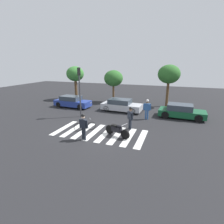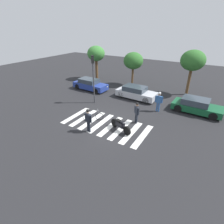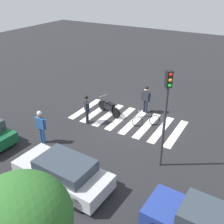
{
  "view_description": "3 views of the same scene",
  "coord_description": "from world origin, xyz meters",
  "px_view_note": "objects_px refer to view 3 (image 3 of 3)",
  "views": [
    {
      "loc": [
        5.03,
        -11.24,
        5.11
      ],
      "look_at": [
        0.34,
        1.75,
        1.2
      ],
      "focal_mm": 28.08,
      "sensor_mm": 36.0,
      "label": 1
    },
    {
      "loc": [
        6.7,
        -10.19,
        7.19
      ],
      "look_at": [
        0.14,
        0.72,
        0.86
      ],
      "focal_mm": 28.28,
      "sensor_mm": 36.0,
      "label": 2
    },
    {
      "loc": [
        -6.56,
        13.07,
        8.09
      ],
      "look_at": [
        0.52,
        0.99,
        0.86
      ],
      "focal_mm": 43.02,
      "sensor_mm": 36.0,
      "label": 3
    }
  ],
  "objects_px": {
    "police_motorcycle": "(109,107)",
    "traffic_light_pole": "(166,106)",
    "car_silver_sedan": "(63,172)",
    "pedestrian_bystander": "(41,124)",
    "officer_by_motorcycle": "(146,97)",
    "leaning_bicycle": "(146,120)",
    "officer_on_foot": "(87,107)"
  },
  "relations": [
    {
      "from": "police_motorcycle",
      "to": "traffic_light_pole",
      "type": "height_order",
      "value": "traffic_light_pole"
    },
    {
      "from": "leaning_bicycle",
      "to": "officer_on_foot",
      "type": "xyz_separation_m",
      "value": [
        3.22,
        1.49,
        0.68
      ]
    },
    {
      "from": "car_silver_sedan",
      "to": "traffic_light_pole",
      "type": "relative_size",
      "value": 0.94
    },
    {
      "from": "leaning_bicycle",
      "to": "officer_by_motorcycle",
      "type": "bearing_deg",
      "value": -63.95
    },
    {
      "from": "pedestrian_bystander",
      "to": "car_silver_sedan",
      "type": "relative_size",
      "value": 0.43
    },
    {
      "from": "car_silver_sedan",
      "to": "leaning_bicycle",
      "type": "bearing_deg",
      "value": -98.76
    },
    {
      "from": "police_motorcycle",
      "to": "car_silver_sedan",
      "type": "height_order",
      "value": "car_silver_sedan"
    },
    {
      "from": "police_motorcycle",
      "to": "leaning_bicycle",
      "type": "bearing_deg",
      "value": 175.54
    },
    {
      "from": "pedestrian_bystander",
      "to": "officer_by_motorcycle",
      "type": "bearing_deg",
      "value": -118.8
    },
    {
      "from": "police_motorcycle",
      "to": "officer_by_motorcycle",
      "type": "relative_size",
      "value": 1.08
    },
    {
      "from": "officer_on_foot",
      "to": "traffic_light_pole",
      "type": "bearing_deg",
      "value": 163.26
    },
    {
      "from": "police_motorcycle",
      "to": "leaning_bicycle",
      "type": "xyz_separation_m",
      "value": [
        -2.7,
        0.21,
        -0.1
      ]
    },
    {
      "from": "leaning_bicycle",
      "to": "traffic_light_pole",
      "type": "distance_m",
      "value": 4.64
    },
    {
      "from": "leaning_bicycle",
      "to": "car_silver_sedan",
      "type": "distance_m",
      "value": 6.49
    },
    {
      "from": "pedestrian_bystander",
      "to": "car_silver_sedan",
      "type": "bearing_deg",
      "value": 147.41
    },
    {
      "from": "police_motorcycle",
      "to": "car_silver_sedan",
      "type": "bearing_deg",
      "value": 104.47
    },
    {
      "from": "officer_by_motorcycle",
      "to": "traffic_light_pole",
      "type": "distance_m",
      "value": 5.82
    },
    {
      "from": "traffic_light_pole",
      "to": "officer_by_motorcycle",
      "type": "bearing_deg",
      "value": -58.27
    },
    {
      "from": "leaning_bicycle",
      "to": "car_silver_sedan",
      "type": "xyz_separation_m",
      "value": [
        0.99,
        6.41,
        0.27
      ]
    },
    {
      "from": "leaning_bicycle",
      "to": "officer_by_motorcycle",
      "type": "xyz_separation_m",
      "value": [
        0.76,
        -1.55,
        0.72
      ]
    },
    {
      "from": "police_motorcycle",
      "to": "officer_by_motorcycle",
      "type": "height_order",
      "value": "officer_by_motorcycle"
    },
    {
      "from": "car_silver_sedan",
      "to": "police_motorcycle",
      "type": "bearing_deg",
      "value": -75.53
    },
    {
      "from": "officer_on_foot",
      "to": "car_silver_sedan",
      "type": "height_order",
      "value": "officer_on_foot"
    },
    {
      "from": "police_motorcycle",
      "to": "traffic_light_pole",
      "type": "xyz_separation_m",
      "value": [
        -4.81,
        3.31,
        2.64
      ]
    },
    {
      "from": "traffic_light_pole",
      "to": "pedestrian_bystander",
      "type": "bearing_deg",
      "value": 12.4
    },
    {
      "from": "officer_on_foot",
      "to": "officer_by_motorcycle",
      "type": "xyz_separation_m",
      "value": [
        -2.46,
        -3.04,
        0.04
      ]
    },
    {
      "from": "officer_on_foot",
      "to": "officer_by_motorcycle",
      "type": "relative_size",
      "value": 0.97
    },
    {
      "from": "pedestrian_bystander",
      "to": "car_silver_sedan",
      "type": "xyz_separation_m",
      "value": [
        -3.07,
        1.96,
        -0.47
      ]
    },
    {
      "from": "leaning_bicycle",
      "to": "pedestrian_bystander",
      "type": "relative_size",
      "value": 0.72
    },
    {
      "from": "police_motorcycle",
      "to": "leaning_bicycle",
      "type": "distance_m",
      "value": 2.71
    },
    {
      "from": "pedestrian_bystander",
      "to": "leaning_bicycle",
      "type": "bearing_deg",
      "value": -132.31
    },
    {
      "from": "officer_on_foot",
      "to": "traffic_light_pole",
      "type": "xyz_separation_m",
      "value": [
        -5.33,
        1.6,
        2.06
      ]
    }
  ]
}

